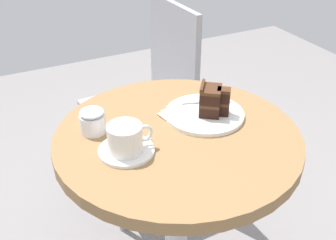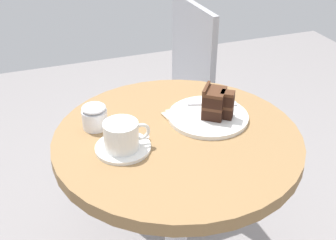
% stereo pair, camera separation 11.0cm
% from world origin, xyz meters
% --- Properties ---
extents(cafe_table, '(0.66, 0.66, 0.71)m').
position_xyz_m(cafe_table, '(0.00, 0.00, 0.58)').
color(cafe_table, olive).
rests_on(cafe_table, ground).
extents(saucer, '(0.14, 0.14, 0.01)m').
position_xyz_m(saucer, '(-0.15, -0.02, 0.71)').
color(saucer, white).
rests_on(saucer, cafe_table).
extents(coffee_cup, '(0.12, 0.09, 0.07)m').
position_xyz_m(coffee_cup, '(-0.16, -0.02, 0.75)').
color(coffee_cup, white).
rests_on(coffee_cup, saucer).
extents(teaspoon, '(0.08, 0.06, 0.00)m').
position_xyz_m(teaspoon, '(-0.11, 0.01, 0.72)').
color(teaspoon, silver).
rests_on(teaspoon, saucer).
extents(cake_plate, '(0.23, 0.23, 0.01)m').
position_xyz_m(cake_plate, '(0.11, 0.05, 0.71)').
color(cake_plate, white).
rests_on(cake_plate, cafe_table).
extents(cake_slice, '(0.09, 0.09, 0.09)m').
position_xyz_m(cake_slice, '(0.13, 0.03, 0.76)').
color(cake_slice, black).
rests_on(cake_slice, cake_plate).
extents(fork, '(0.14, 0.06, 0.00)m').
position_xyz_m(fork, '(0.16, 0.09, 0.72)').
color(fork, silver).
rests_on(fork, cake_plate).
extents(napkin, '(0.15, 0.14, 0.00)m').
position_xyz_m(napkin, '(0.07, 0.07, 0.71)').
color(napkin, beige).
rests_on(napkin, cafe_table).
extents(cafe_chair, '(0.40, 0.40, 0.88)m').
position_xyz_m(cafe_chair, '(0.19, 0.57, 0.53)').
color(cafe_chair, '#9E9EA3').
rests_on(cafe_chair, ground).
extents(sugar_pot, '(0.07, 0.07, 0.07)m').
position_xyz_m(sugar_pot, '(-0.20, 0.11, 0.74)').
color(sugar_pot, white).
rests_on(sugar_pot, cafe_table).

